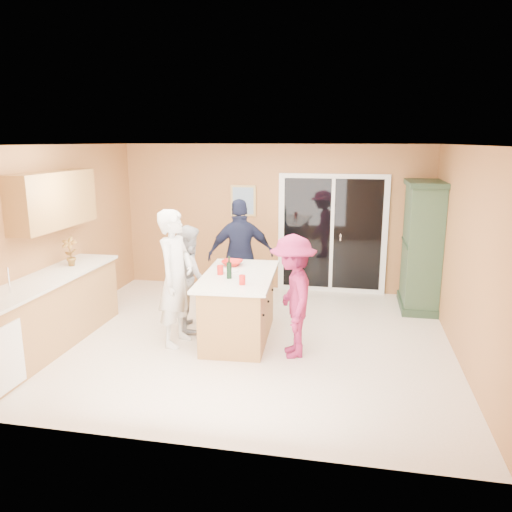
% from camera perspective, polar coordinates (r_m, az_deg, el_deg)
% --- Properties ---
extents(floor, '(5.50, 5.50, 0.00)m').
position_cam_1_polar(floor, '(6.94, -1.39, -9.42)').
color(floor, silver).
rests_on(floor, ground).
extents(ceiling, '(5.50, 5.00, 0.10)m').
position_cam_1_polar(ceiling, '(6.42, -1.52, 12.58)').
color(ceiling, silver).
rests_on(ceiling, wall_back).
extents(wall_back, '(5.50, 0.10, 2.60)m').
position_cam_1_polar(wall_back, '(8.97, 2.02, 4.37)').
color(wall_back, '#BF814E').
rests_on(wall_back, ground).
extents(wall_front, '(5.50, 0.10, 2.60)m').
position_cam_1_polar(wall_front, '(4.23, -8.84, -5.73)').
color(wall_front, '#BF814E').
rests_on(wall_front, ground).
extents(wall_left, '(0.10, 5.00, 2.60)m').
position_cam_1_polar(wall_left, '(7.63, -22.06, 1.88)').
color(wall_left, '#BF814E').
rests_on(wall_left, ground).
extents(wall_right, '(0.10, 5.00, 2.60)m').
position_cam_1_polar(wall_right, '(6.55, 22.76, 0.10)').
color(wall_right, '#BF814E').
rests_on(wall_right, ground).
extents(left_cabinet_run, '(0.65, 3.05, 1.24)m').
position_cam_1_polar(left_cabinet_run, '(6.84, -24.09, -6.82)').
color(left_cabinet_run, '#A2713F').
rests_on(left_cabinet_run, floor).
extents(upper_cabinets, '(0.35, 1.60, 0.75)m').
position_cam_1_polar(upper_cabinets, '(7.29, -22.14, 5.97)').
color(upper_cabinets, '#A2713F').
rests_on(upper_cabinets, wall_left).
extents(sliding_door, '(1.90, 0.07, 2.10)m').
position_cam_1_polar(sliding_door, '(8.88, 8.68, 2.50)').
color(sliding_door, white).
rests_on(sliding_door, floor).
extents(framed_picture, '(0.46, 0.04, 0.56)m').
position_cam_1_polar(framed_picture, '(9.01, -1.47, 6.34)').
color(framed_picture, tan).
rests_on(framed_picture, wall_back).
extents(kitchen_island, '(1.03, 1.77, 0.91)m').
position_cam_1_polar(kitchen_island, '(6.83, -1.99, -6.01)').
color(kitchen_island, '#A2713F').
rests_on(kitchen_island, floor).
extents(green_hutch, '(0.59, 1.12, 2.05)m').
position_cam_1_polar(green_hutch, '(8.34, 18.39, 0.93)').
color(green_hutch, '#223826').
rests_on(green_hutch, floor).
extents(woman_white, '(0.52, 0.71, 1.81)m').
position_cam_1_polar(woman_white, '(6.59, -9.15, -2.52)').
color(woman_white, silver).
rests_on(woman_white, floor).
extents(woman_grey, '(0.83, 0.90, 1.50)m').
position_cam_1_polar(woman_grey, '(7.17, -7.60, -2.44)').
color(woman_grey, '#A6A7A9').
rests_on(woman_grey, floor).
extents(woman_navy, '(1.13, 0.79, 1.78)m').
position_cam_1_polar(woman_navy, '(7.87, -1.75, 0.10)').
color(woman_navy, '#181C35').
rests_on(woman_navy, floor).
extents(woman_magenta, '(0.80, 1.11, 1.54)m').
position_cam_1_polar(woman_magenta, '(6.21, 4.23, -4.62)').
color(woman_magenta, maroon).
rests_on(woman_magenta, floor).
extents(serving_bowl, '(0.32, 0.32, 0.07)m').
position_cam_1_polar(serving_bowl, '(7.15, -2.74, -0.80)').
color(serving_bowl, red).
rests_on(serving_bowl, kitchen_island).
extents(tulip_vase, '(0.23, 0.17, 0.41)m').
position_cam_1_polar(tulip_vase, '(7.41, -20.49, 0.47)').
color(tulip_vase, '#AB2111').
rests_on(tulip_vase, left_cabinet_run).
extents(tumbler_near, '(0.11, 0.11, 0.12)m').
position_cam_1_polar(tumbler_near, '(6.67, -4.11, -1.61)').
color(tumbler_near, red).
rests_on(tumbler_near, kitchen_island).
extents(tumbler_far, '(0.09, 0.09, 0.12)m').
position_cam_1_polar(tumbler_far, '(6.20, -1.59, -2.74)').
color(tumbler_far, red).
rests_on(tumbler_far, kitchen_island).
extents(wine_bottle, '(0.07, 0.07, 0.29)m').
position_cam_1_polar(wine_bottle, '(6.47, -3.09, -1.60)').
color(wine_bottle, black).
rests_on(wine_bottle, kitchen_island).
extents(white_plate, '(0.30, 0.30, 0.02)m').
position_cam_1_polar(white_plate, '(6.83, -3.14, -1.72)').
color(white_plate, white).
rests_on(white_plate, kitchen_island).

